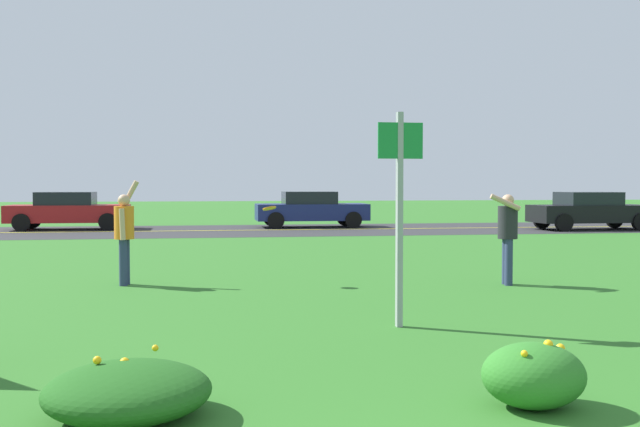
{
  "coord_description": "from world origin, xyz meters",
  "views": [
    {
      "loc": [
        -1.38,
        -1.99,
        1.77
      ],
      "look_at": [
        0.43,
        9.16,
        1.31
      ],
      "focal_mm": 41.14,
      "sensor_mm": 36.0,
      "label": 1
    }
  ],
  "objects_px": {
    "person_catcher_dark_shirt": "(507,231)",
    "car_black_rightmost": "(590,210)",
    "person_thrower_orange_shirt": "(124,231)",
    "car_navy_center_right": "(311,209)",
    "car_red_center_left": "(68,210)",
    "sign_post_near_path": "(400,197)",
    "frisbee_orange": "(269,208)"
  },
  "relations": [
    {
      "from": "person_catcher_dark_shirt",
      "to": "car_black_rightmost",
      "type": "distance_m",
      "value": 16.98
    },
    {
      "from": "person_thrower_orange_shirt",
      "to": "car_navy_center_right",
      "type": "height_order",
      "value": "person_thrower_orange_shirt"
    },
    {
      "from": "person_thrower_orange_shirt",
      "to": "car_red_center_left",
      "type": "distance_m",
      "value": 16.77
    },
    {
      "from": "car_red_center_left",
      "to": "car_navy_center_right",
      "type": "distance_m",
      "value": 9.48
    },
    {
      "from": "person_catcher_dark_shirt",
      "to": "person_thrower_orange_shirt",
      "type": "bearing_deg",
      "value": 171.15
    },
    {
      "from": "sign_post_near_path",
      "to": "person_catcher_dark_shirt",
      "type": "distance_m",
      "value": 4.46
    },
    {
      "from": "person_thrower_orange_shirt",
      "to": "car_red_center_left",
      "type": "height_order",
      "value": "person_thrower_orange_shirt"
    },
    {
      "from": "person_catcher_dark_shirt",
      "to": "car_navy_center_right",
      "type": "bearing_deg",
      "value": 92.85
    },
    {
      "from": "person_catcher_dark_shirt",
      "to": "car_navy_center_right",
      "type": "relative_size",
      "value": 0.36
    },
    {
      "from": "person_catcher_dark_shirt",
      "to": "frisbee_orange",
      "type": "xyz_separation_m",
      "value": [
        -4.09,
        0.81,
        0.39
      ]
    },
    {
      "from": "person_thrower_orange_shirt",
      "to": "frisbee_orange",
      "type": "xyz_separation_m",
      "value": [
        2.51,
        -0.22,
        0.38
      ]
    },
    {
      "from": "person_thrower_orange_shirt",
      "to": "car_black_rightmost",
      "type": "height_order",
      "value": "person_thrower_orange_shirt"
    },
    {
      "from": "sign_post_near_path",
      "to": "person_thrower_orange_shirt",
      "type": "relative_size",
      "value": 1.44
    },
    {
      "from": "person_thrower_orange_shirt",
      "to": "car_black_rightmost",
      "type": "xyz_separation_m",
      "value": [
        16.1,
        13.04,
        -0.21
      ]
    },
    {
      "from": "frisbee_orange",
      "to": "car_navy_center_right",
      "type": "relative_size",
      "value": 0.06
    },
    {
      "from": "person_catcher_dark_shirt",
      "to": "frisbee_orange",
      "type": "relative_size",
      "value": 6.38
    },
    {
      "from": "frisbee_orange",
      "to": "car_red_center_left",
      "type": "xyz_separation_m",
      "value": [
        -6.26,
        16.56,
        -0.59
      ]
    },
    {
      "from": "sign_post_near_path",
      "to": "car_red_center_left",
      "type": "distance_m",
      "value": 22.05
    },
    {
      "from": "sign_post_near_path",
      "to": "car_navy_center_right",
      "type": "relative_size",
      "value": 0.59
    },
    {
      "from": "sign_post_near_path",
      "to": "car_navy_center_right",
      "type": "height_order",
      "value": "sign_post_near_path"
    },
    {
      "from": "car_red_center_left",
      "to": "car_navy_center_right",
      "type": "xyz_separation_m",
      "value": [
        9.48,
        0.0,
        0.0
      ]
    },
    {
      "from": "person_thrower_orange_shirt",
      "to": "car_black_rightmost",
      "type": "distance_m",
      "value": 20.72
    },
    {
      "from": "car_red_center_left",
      "to": "car_black_rightmost",
      "type": "height_order",
      "value": "same"
    },
    {
      "from": "car_navy_center_right",
      "to": "person_catcher_dark_shirt",
      "type": "bearing_deg",
      "value": -87.15
    },
    {
      "from": "car_navy_center_right",
      "to": "person_thrower_orange_shirt",
      "type": "bearing_deg",
      "value": -109.33
    },
    {
      "from": "person_catcher_dark_shirt",
      "to": "car_red_center_left",
      "type": "bearing_deg",
      "value": 120.77
    },
    {
      "from": "person_thrower_orange_shirt",
      "to": "car_navy_center_right",
      "type": "bearing_deg",
      "value": 70.67
    },
    {
      "from": "frisbee_orange",
      "to": "car_navy_center_right",
      "type": "xyz_separation_m",
      "value": [
        3.22,
        16.56,
        -0.59
      ]
    },
    {
      "from": "person_catcher_dark_shirt",
      "to": "car_red_center_left",
      "type": "relative_size",
      "value": 0.36
    },
    {
      "from": "sign_post_near_path",
      "to": "car_black_rightmost",
      "type": "height_order",
      "value": "sign_post_near_path"
    },
    {
      "from": "person_catcher_dark_shirt",
      "to": "car_black_rightmost",
      "type": "bearing_deg",
      "value": 55.96
    },
    {
      "from": "person_thrower_orange_shirt",
      "to": "person_catcher_dark_shirt",
      "type": "height_order",
      "value": "person_thrower_orange_shirt"
    }
  ]
}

